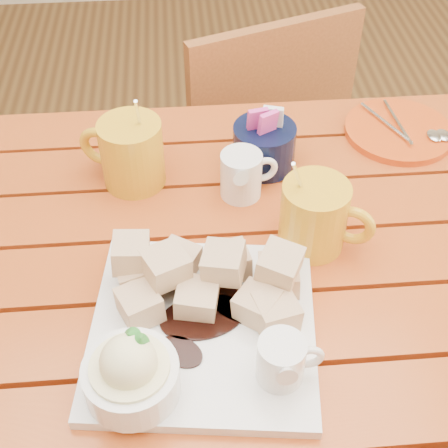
{
  "coord_description": "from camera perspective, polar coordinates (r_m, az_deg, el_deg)",
  "views": [
    {
      "loc": [
        -0.04,
        -0.58,
        1.4
      ],
      "look_at": [
        0.01,
        0.01,
        0.82
      ],
      "focal_mm": 50.0,
      "sensor_mm": 36.0,
      "label": 1
    }
  ],
  "objects": [
    {
      "name": "table",
      "position": [
        0.96,
        -0.62,
        -8.02
      ],
      "size": [
        1.2,
        0.79,
        0.75
      ],
      "color": "maroon",
      "rests_on": "ground"
    },
    {
      "name": "dessert_plate",
      "position": [
        0.77,
        -3.04,
        -9.19
      ],
      "size": [
        0.31,
        0.31,
        0.11
      ],
      "rotation": [
        0.0,
        0.0,
        -0.13
      ],
      "color": "white",
      "rests_on": "table"
    },
    {
      "name": "coffee_mug_left",
      "position": [
        0.98,
        -8.58,
        6.52
      ],
      "size": [
        0.14,
        0.1,
        0.16
      ],
      "rotation": [
        0.0,
        0.0,
        -0.41
      ],
      "color": "gold",
      "rests_on": "table"
    },
    {
      "name": "coffee_mug_right",
      "position": [
        0.88,
        8.39,
        0.76
      ],
      "size": [
        0.13,
        0.09,
        0.16
      ],
      "rotation": [
        0.0,
        0.0,
        -0.44
      ],
      "color": "gold",
      "rests_on": "table"
    },
    {
      "name": "cream_pitcher",
      "position": [
        0.96,
        1.7,
        4.58
      ],
      "size": [
        0.09,
        0.08,
        0.08
      ],
      "rotation": [
        0.0,
        0.0,
        0.22
      ],
      "color": "white",
      "rests_on": "table"
    },
    {
      "name": "sugar_caddy",
      "position": [
        1.02,
        3.68,
        7.18
      ],
      "size": [
        0.1,
        0.1,
        0.11
      ],
      "color": "black",
      "rests_on": "table"
    },
    {
      "name": "orange_saucer",
      "position": [
        1.14,
        15.75,
        8.21
      ],
      "size": [
        0.19,
        0.19,
        0.02
      ],
      "rotation": [
        0.0,
        0.0,
        0.23
      ],
      "color": "#CE4511",
      "rests_on": "table"
    },
    {
      "name": "chair_far",
      "position": [
        1.56,
        2.37,
        7.24
      ],
      "size": [
        0.5,
        0.5,
        0.83
      ],
      "rotation": [
        0.0,
        0.0,
        3.49
      ],
      "color": "brown",
      "rests_on": "ground"
    }
  ]
}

